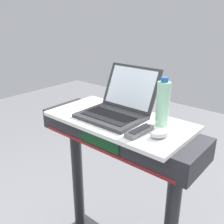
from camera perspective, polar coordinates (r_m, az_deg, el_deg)
The scene contains 5 objects.
desk_board at distance 1.30m, azimuth 1.42°, elevation -1.86°, with size 0.74×0.38×0.02m, color white.
laptop at distance 1.32m, azimuth 1.21°, elevation 1.22°, with size 0.32×0.34×0.24m.
computer_mouse at distance 1.12m, azimuth 10.58°, elevation -4.70°, with size 0.06×0.10×0.03m, color #B2B2B7.
water_bottle at distance 1.21m, azimuth 11.25°, elevation 1.90°, with size 0.06×0.06×0.23m.
tv_remote at distance 1.14m, azimuth 6.13°, elevation -4.28°, with size 0.05×0.16×0.02m.
Camera 1 is at (0.75, -0.24, 1.57)m, focal length 41.13 mm.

